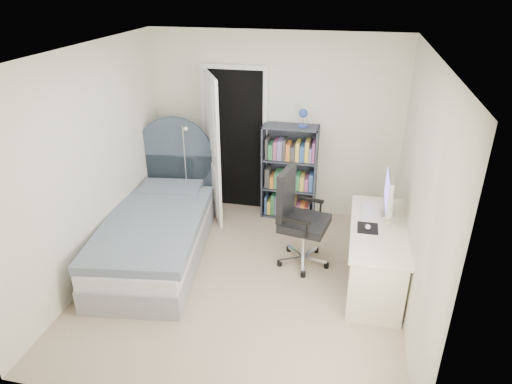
% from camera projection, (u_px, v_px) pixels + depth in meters
% --- Properties ---
extents(room_shell, '(3.50, 3.70, 2.60)m').
position_uv_depth(room_shell, '(243.00, 179.00, 4.61)').
color(room_shell, tan).
rests_on(room_shell, ground).
extents(door, '(0.92, 0.75, 2.06)m').
position_uv_depth(door, '(221.00, 144.00, 6.20)').
color(door, black).
rests_on(door, ground).
extents(bed, '(1.38, 2.44, 1.42)m').
position_uv_depth(bed, '(158.00, 229.00, 5.54)').
color(bed, gray).
rests_on(bed, ground).
extents(nightstand, '(0.36, 0.36, 0.54)m').
position_uv_depth(nightstand, '(186.00, 192.00, 6.42)').
color(nightstand, tan).
rests_on(nightstand, ground).
extents(floor_lamp, '(0.19, 0.19, 1.36)m').
position_uv_depth(floor_lamp, '(187.00, 182.00, 6.22)').
color(floor_lamp, silver).
rests_on(floor_lamp, ground).
extents(bookcase, '(0.74, 0.32, 1.57)m').
position_uv_depth(bookcase, '(289.00, 175.00, 6.28)').
color(bookcase, '#363B4A').
rests_on(bookcase, ground).
extents(desk, '(0.59, 1.46, 1.20)m').
position_uv_depth(desk, '(376.00, 252.00, 4.96)').
color(desk, '#F4EBCC').
rests_on(desk, ground).
extents(office_chair, '(0.63, 0.65, 1.17)m').
position_uv_depth(office_chair, '(297.00, 214.00, 5.23)').
color(office_chair, silver).
rests_on(office_chair, ground).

